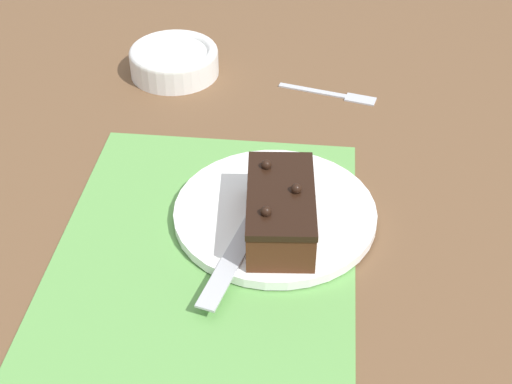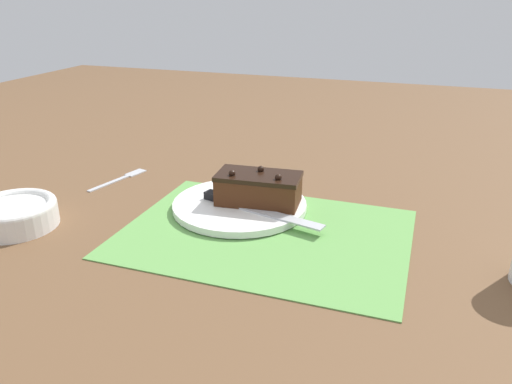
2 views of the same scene
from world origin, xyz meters
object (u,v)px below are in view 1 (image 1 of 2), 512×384
at_px(chocolate_cake, 280,210).
at_px(dessert_fork, 336,94).
at_px(serving_knife, 258,211).
at_px(small_bowl, 174,60).
at_px(cake_plate, 275,213).

relative_size(chocolate_cake, dessert_fork, 1.03).
height_order(serving_knife, small_bowl, small_bowl).
height_order(chocolate_cake, serving_knife, chocolate_cake).
bearing_deg(chocolate_cake, dessert_fork, -10.18).
bearing_deg(dessert_fork, small_bowl, -85.55).
bearing_deg(dessert_fork, serving_knife, -2.32).
bearing_deg(small_bowl, dessert_fork, -99.11).
xyz_separation_m(chocolate_cake, dessert_fork, (0.33, -0.06, -0.04)).
relative_size(chocolate_cake, serving_knife, 0.66).
height_order(chocolate_cake, small_bowl, chocolate_cake).
relative_size(chocolate_cake, small_bowl, 1.11).
relative_size(cake_plate, small_bowl, 1.75).
height_order(cake_plate, small_bowl, small_bowl).
relative_size(serving_knife, dessert_fork, 1.57).
relative_size(small_bowl, dessert_fork, 0.93).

